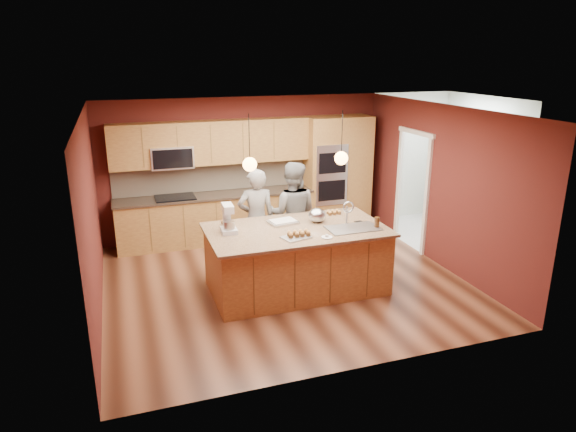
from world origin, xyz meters
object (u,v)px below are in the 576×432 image
object	(u,v)px
person_left	(256,219)
person_right	(292,214)
mixing_bowl	(317,215)
stand_mixer	(228,220)
island	(297,258)

from	to	relation	value
person_left	person_right	size ratio (longest dim) A/B	0.96
person_right	mixing_bowl	world-z (taller)	person_right
person_left	stand_mixer	distance (m)	1.10
person_right	mixing_bowl	size ratio (longest dim) A/B	6.60
stand_mixer	mixing_bowl	distance (m)	1.40
island	mixing_bowl	world-z (taller)	island
island	person_left	size ratio (longest dim) A/B	1.56
island	stand_mixer	size ratio (longest dim) A/B	6.34
person_left	person_right	distance (m)	0.63
person_right	mixing_bowl	distance (m)	0.84
person_left	mixing_bowl	world-z (taller)	person_left
island	mixing_bowl	bearing A→B (deg)	27.11
stand_mixer	mixing_bowl	bearing A→B (deg)	3.88
person_left	stand_mixer	xyz separation A→B (m)	(-0.65, -0.83, 0.31)
mixing_bowl	island	bearing A→B (deg)	-152.89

